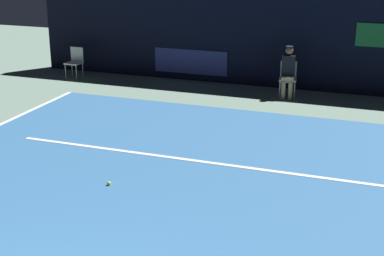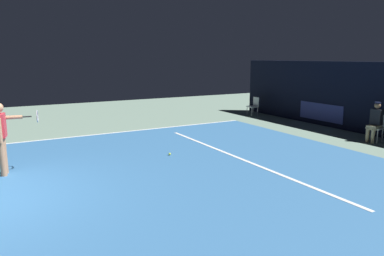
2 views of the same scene
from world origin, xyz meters
TOP-DOWN VIEW (x-y plane):
  - ground_plane at (0.00, 4.40)m, footprint 29.72×29.72m
  - court_surface at (0.00, 4.40)m, footprint 10.30×10.80m
  - line_service at (0.00, 6.29)m, footprint 8.03×0.10m
  - back_wall at (-0.00, 12.36)m, footprint 14.47×0.33m
  - line_judge_on_chair at (0.45, 11.40)m, footprint 0.49×0.57m
  - courtside_chair_near at (-5.86, 11.40)m, footprint 0.46×0.44m
  - tennis_ball at (-1.29, 4.75)m, footprint 0.07×0.07m

SIDE VIEW (x-z plane):
  - ground_plane at x=0.00m, z-range 0.00..0.00m
  - court_surface at x=0.00m, z-range 0.00..0.01m
  - line_service at x=0.00m, z-range 0.01..0.02m
  - tennis_ball at x=-1.29m, z-range 0.01..0.08m
  - courtside_chair_near at x=-5.86m, z-range 0.06..0.94m
  - line_judge_on_chair at x=0.45m, z-range 0.03..1.35m
  - back_wall at x=0.00m, z-range 0.00..2.60m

